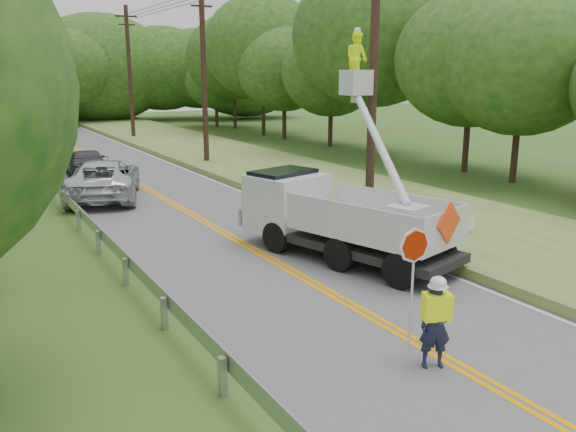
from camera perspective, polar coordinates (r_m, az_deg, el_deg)
ground at (r=11.62m, az=15.31°, el=-13.44°), size 140.00×140.00×0.00m
road at (r=23.04m, az=-9.94°, el=0.52°), size 7.20×96.00×0.03m
guardrail at (r=22.81m, az=-20.31°, el=1.12°), size 0.18×48.00×0.77m
utility_poles at (r=27.21m, az=-2.47°, el=13.89°), size 1.60×43.30×10.00m
tall_grass_verge at (r=26.20m, az=4.78°, el=2.60°), size 7.00×96.00×0.30m
treeline_right at (r=40.40m, az=5.54°, el=15.13°), size 10.14×50.90×11.81m
treeline_horizon at (r=63.88m, az=-23.20°, el=12.98°), size 57.29×14.66×11.24m
flagger at (r=10.96m, az=14.01°, el=-9.57°), size 1.05×0.59×2.60m
bucket_truck at (r=17.44m, az=3.65°, el=1.45°), size 4.72×6.84×6.44m
suv_silver at (r=25.87m, az=-17.34°, el=3.43°), size 4.41×6.46×1.64m
suv_darkgrey at (r=31.27m, az=-18.87°, el=4.78°), size 2.50×4.97×1.39m
stop_sign_permanent at (r=28.03m, az=-23.79°, el=4.68°), size 0.39×0.26×2.09m
yard_sign at (r=19.07m, az=16.84°, el=-0.81°), size 0.56×0.17×0.83m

